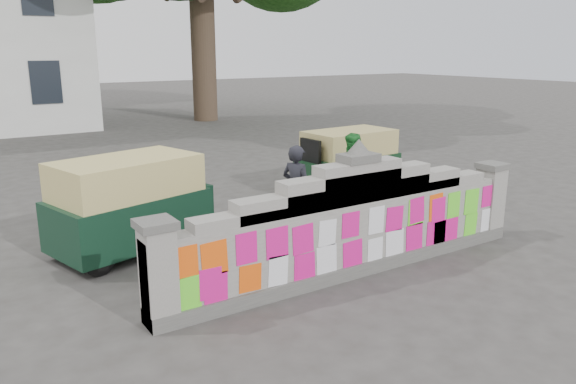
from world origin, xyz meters
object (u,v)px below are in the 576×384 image
object	(u,v)px
cyclist_rider	(297,204)
rickshaw_right	(347,160)
cyclist_bike	(296,222)
pedestrian	(354,173)
rickshaw_left	(132,203)

from	to	relation	value
cyclist_rider	rickshaw_right	distance (m)	3.95
cyclist_bike	pedestrian	size ratio (longest dim) A/B	1.04
cyclist_bike	rickshaw_right	bearing A→B (deg)	-72.43
cyclist_rider	rickshaw_left	bearing A→B (deg)	38.59
cyclist_rider	pedestrian	bearing A→B (deg)	-83.68
cyclist_bike	rickshaw_left	bearing A→B (deg)	38.59
pedestrian	rickshaw_left	world-z (taller)	pedestrian
rickshaw_right	pedestrian	bearing A→B (deg)	52.38
pedestrian	cyclist_bike	bearing A→B (deg)	-89.78
cyclist_bike	rickshaw_right	size ratio (longest dim) A/B	0.64
rickshaw_left	rickshaw_right	distance (m)	5.51
rickshaw_left	rickshaw_right	bearing A→B (deg)	-2.96
cyclist_bike	pedestrian	distance (m)	2.47
cyclist_bike	cyclist_rider	world-z (taller)	cyclist_rider
cyclist_rider	pedestrian	size ratio (longest dim) A/B	0.93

